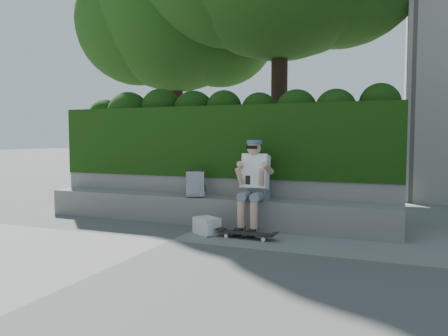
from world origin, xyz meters
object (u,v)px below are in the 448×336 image
at_px(person, 254,181).
at_px(backpack_ground, 207,226).
at_px(skateboard, 247,234).
at_px(backpack_plaid, 195,185).

xyz_separation_m(person, backpack_ground, (-0.57, -0.49, -0.63)).
relative_size(skateboard, backpack_plaid, 1.93).
relative_size(skateboard, backpack_ground, 2.12).
bearing_deg(backpack_ground, backpack_plaid, 161.53).
xyz_separation_m(skateboard, backpack_ground, (-0.64, 0.06, 0.05)).
distance_m(person, backpack_ground, 0.98).
distance_m(backpack_plaid, backpack_ground, 0.91).
bearing_deg(backpack_plaid, skateboard, -61.48).
height_order(person, backpack_ground, person).
height_order(person, backpack_plaid, person).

